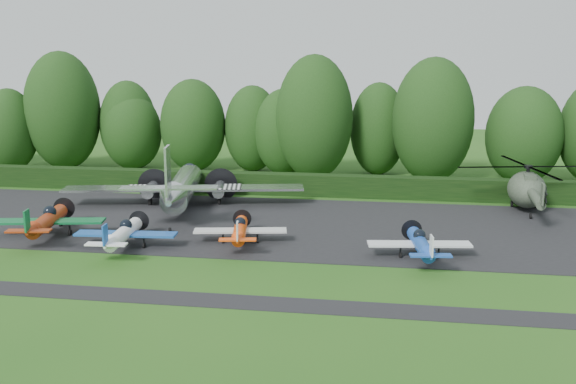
# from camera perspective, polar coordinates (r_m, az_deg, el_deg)

# --- Properties ---
(ground) EXTENTS (160.00, 160.00, 0.00)m
(ground) POSITION_cam_1_polar(r_m,az_deg,el_deg) (41.42, -9.33, -6.19)
(ground) COLOR #235417
(ground) RESTS_ON ground
(apron) EXTENTS (70.00, 18.00, 0.01)m
(apron) POSITION_cam_1_polar(r_m,az_deg,el_deg) (50.62, -5.85, -2.72)
(apron) COLOR black
(apron) RESTS_ON ground
(taxiway_verge) EXTENTS (70.00, 2.00, 0.00)m
(taxiway_verge) POSITION_cam_1_polar(r_m,az_deg,el_deg) (36.10, -12.30, -9.09)
(taxiway_verge) COLOR black
(taxiway_verge) RESTS_ON ground
(hedgerow) EXTENTS (90.00, 1.60, 2.00)m
(hedgerow) POSITION_cam_1_polar(r_m,az_deg,el_deg) (61.03, -3.27, -0.12)
(hedgerow) COLOR black
(hedgerow) RESTS_ON ground
(transport_plane) EXTENTS (20.80, 15.95, 6.67)m
(transport_plane) POSITION_cam_1_polar(r_m,az_deg,el_deg) (55.28, -9.46, 0.42)
(transport_plane) COLOR silver
(transport_plane) RESTS_ON ground
(light_plane_red) EXTENTS (7.77, 8.17, 2.99)m
(light_plane_red) POSITION_cam_1_polar(r_m,az_deg,el_deg) (49.20, -20.59, -2.38)
(light_plane_red) COLOR #972D0E
(light_plane_red) RESTS_ON ground
(light_plane_white) EXTENTS (6.92, 7.27, 2.66)m
(light_plane_white) POSITION_cam_1_polar(r_m,az_deg,el_deg) (44.67, -14.41, -3.58)
(light_plane_white) COLOR white
(light_plane_white) RESTS_ON ground
(light_plane_orange) EXTENTS (6.46, 6.79, 2.48)m
(light_plane_orange) POSITION_cam_1_polar(r_m,az_deg,el_deg) (44.49, -4.29, -3.39)
(light_plane_orange) COLOR #F5490E
(light_plane_orange) RESTS_ON ground
(light_plane_blue) EXTENTS (6.65, 6.99, 2.56)m
(light_plane_blue) POSITION_cam_1_polar(r_m,az_deg,el_deg) (42.00, 11.71, -4.51)
(light_plane_blue) COLOR #1C49AA
(light_plane_blue) RESTS_ON ground
(helicopter) EXTENTS (11.94, 13.98, 3.85)m
(helicopter) POSITION_cam_1_polar(r_m,az_deg,el_deg) (57.48, 20.49, 0.47)
(helicopter) COLOR #333D2F
(helicopter) RESTS_ON ground
(sign_board) EXTENTS (2.87, 0.11, 1.61)m
(sign_board) POSITION_cam_1_polar(r_m,az_deg,el_deg) (61.16, 23.80, -0.07)
(sign_board) COLOR #3F3326
(sign_board) RESTS_ON ground
(tree_1) EXTENTS (8.25, 8.25, 12.75)m
(tree_1) POSITION_cam_1_polar(r_m,az_deg,el_deg) (67.12, 12.76, 6.22)
(tree_1) COLOR black
(tree_1) RESTS_ON ground
(tree_2) EXTENTS (6.70, 6.70, 8.64)m
(tree_2) POSITION_cam_1_polar(r_m,az_deg,el_deg) (75.45, -13.69, 5.22)
(tree_2) COLOR black
(tree_2) RESTS_ON ground
(tree_3) EXTENTS (7.27, 7.27, 10.33)m
(tree_3) POSITION_cam_1_polar(r_m,az_deg,el_deg) (72.86, -8.44, 5.86)
(tree_3) COLOR black
(tree_3) RESTS_ON ground
(tree_5) EXTENTS (6.09, 6.09, 10.07)m
(tree_5) POSITION_cam_1_polar(r_m,az_deg,el_deg) (70.49, 8.03, 5.56)
(tree_5) COLOR black
(tree_5) RESTS_ON ground
(tree_6) EXTENTS (6.26, 6.26, 9.64)m
(tree_6) POSITION_cam_1_polar(r_m,az_deg,el_deg) (72.12, -3.16, 5.64)
(tree_6) COLOR black
(tree_6) RESTS_ON ground
(tree_7) EXTENTS (8.37, 8.37, 13.37)m
(tree_7) POSITION_cam_1_polar(r_m,az_deg,el_deg) (77.56, -19.40, 6.81)
(tree_7) COLOR black
(tree_7) RESTS_ON ground
(tree_9) EXTENTS (5.96, 5.96, 9.30)m
(tree_9) POSITION_cam_1_polar(r_m,az_deg,el_deg) (78.75, -23.46, 5.08)
(tree_9) COLOR black
(tree_9) RESTS_ON ground
(tree_10) EXTENTS (8.03, 8.03, 13.01)m
(tree_10) POSITION_cam_1_polar(r_m,az_deg,el_deg) (67.14, 2.35, 6.62)
(tree_10) COLOR black
(tree_10) RESTS_ON ground
(tree_11) EXTENTS (7.58, 7.58, 9.91)m
(tree_11) POSITION_cam_1_polar(r_m,az_deg,el_deg) (68.94, 20.23, 4.73)
(tree_11) COLOR black
(tree_11) RESTS_ON ground
(tree_12) EXTENTS (6.48, 6.48, 10.08)m
(tree_12) POSITION_cam_1_polar(r_m,az_deg,el_deg) (76.29, -13.99, 5.82)
(tree_12) COLOR black
(tree_12) RESTS_ON ground
(tree_13) EXTENTS (6.43, 6.43, 9.39)m
(tree_13) POSITION_cam_1_polar(r_m,az_deg,el_deg) (69.75, -0.36, 5.33)
(tree_13) COLOR black
(tree_13) RESTS_ON ground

